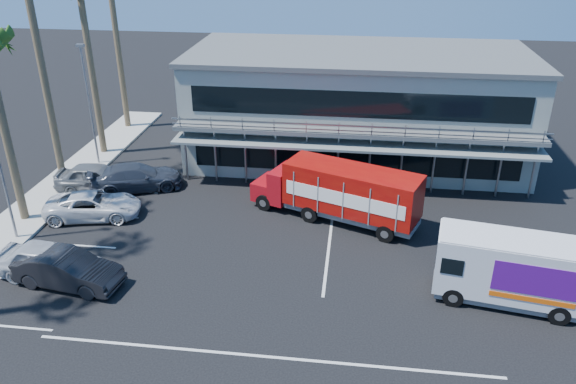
# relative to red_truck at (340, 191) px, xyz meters

# --- Properties ---
(ground) EXTENTS (120.00, 120.00, 0.00)m
(ground) POSITION_rel_red_truck_xyz_m (-2.39, -5.24, -1.75)
(ground) COLOR black
(ground) RESTS_ON ground
(building) EXTENTS (22.40, 12.00, 7.30)m
(building) POSITION_rel_red_truck_xyz_m (0.61, 9.70, 1.91)
(building) COLOR gray
(building) RESTS_ON ground
(curb_strip) EXTENTS (3.00, 32.00, 0.16)m
(curb_strip) POSITION_rel_red_truck_xyz_m (-17.39, 0.76, -1.67)
(curb_strip) COLOR #A5A399
(curb_strip) RESTS_ON ground
(light_pole_far) EXTENTS (0.50, 0.25, 8.09)m
(light_pole_far) POSITION_rel_red_truck_xyz_m (-16.59, 5.76, 2.75)
(light_pole_far) COLOR gray
(light_pole_far) RESTS_ON ground
(red_truck) EXTENTS (9.61, 5.49, 3.19)m
(red_truck) POSITION_rel_red_truck_xyz_m (0.00, 0.00, 0.00)
(red_truck) COLOR maroon
(red_truck) RESTS_ON ground
(white_van) EXTENTS (6.69, 3.24, 3.13)m
(white_van) POSITION_rel_red_truck_xyz_m (7.60, -6.51, -0.09)
(white_van) COLOR silver
(white_van) RESTS_ON ground
(parked_car_a) EXTENTS (5.20, 2.49, 1.71)m
(parked_car_a) POSITION_rel_red_truck_xyz_m (-13.02, -7.24, -0.89)
(parked_car_a) COLOR silver
(parked_car_a) RESTS_ON ground
(parked_car_b) EXTENTS (5.13, 2.41, 1.63)m
(parked_car_b) POSITION_rel_red_truck_xyz_m (-11.89, -7.74, -0.94)
(parked_car_b) COLOR black
(parked_car_b) RESTS_ON ground
(parked_car_c) EXTENTS (5.54, 3.37, 1.44)m
(parked_car_c) POSITION_rel_red_truck_xyz_m (-13.61, -1.41, -1.03)
(parked_car_c) COLOR silver
(parked_car_c) RESTS_ON ground
(parked_car_d) EXTENTS (6.02, 4.22, 1.62)m
(parked_car_d) POSITION_rel_red_truck_xyz_m (-12.56, 2.36, -0.94)
(parked_car_d) COLOR #2E333E
(parked_car_d) RESTS_ON ground
(parked_car_e) EXTENTS (5.16, 2.49, 1.70)m
(parked_car_e) POSITION_rel_red_truck_xyz_m (-14.89, 1.96, -0.90)
(parked_car_e) COLOR slate
(parked_car_e) RESTS_ON ground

